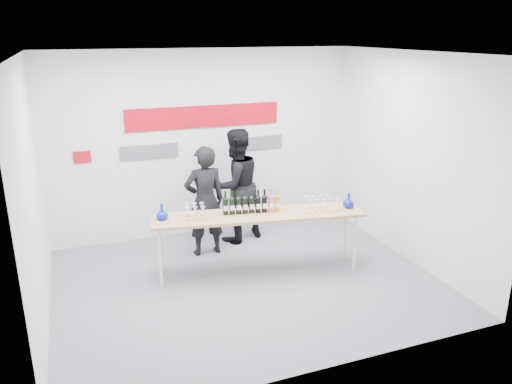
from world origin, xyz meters
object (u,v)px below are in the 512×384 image
at_px(presenter_left, 205,201).
at_px(presenter_right, 236,185).
at_px(mic_stand, 236,212).
at_px(tasting_table, 259,218).

xyz_separation_m(presenter_left, presenter_right, (0.61, 0.37, 0.07)).
xyz_separation_m(presenter_right, mic_stand, (-0.06, -0.17, -0.39)).
distance_m(presenter_left, mic_stand, 0.66).
xyz_separation_m(tasting_table, mic_stand, (0.01, 1.05, -0.28)).
bearing_deg(tasting_table, presenter_left, 132.20).
height_order(presenter_left, presenter_right, presenter_right).
distance_m(tasting_table, mic_stand, 1.09).
height_order(tasting_table, presenter_left, presenter_left).
relative_size(tasting_table, mic_stand, 1.72).
height_order(tasting_table, presenter_right, presenter_right).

